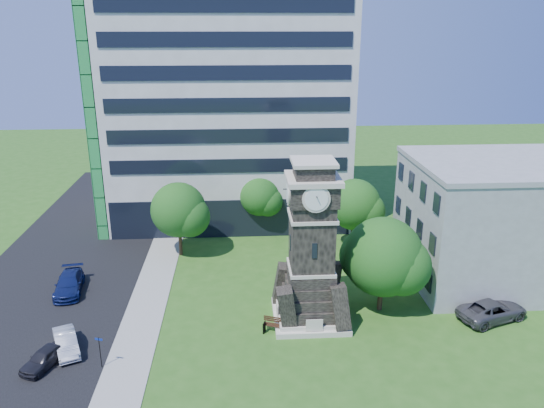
{
  "coord_description": "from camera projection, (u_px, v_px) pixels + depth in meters",
  "views": [
    {
      "loc": [
        -2.0,
        -32.65,
        20.99
      ],
      "look_at": [
        0.54,
        7.97,
        7.1
      ],
      "focal_mm": 35.0,
      "sensor_mm": 36.0,
      "label": 1
    }
  ],
  "objects": [
    {
      "name": "car_street_south",
      "position": [
        45.0,
        357.0,
        34.11
      ],
      "size": [
        2.72,
        3.83,
        1.21
      ],
      "primitive_type": "imported",
      "rotation": [
        0.0,
        0.0,
        -0.41
      ],
      "color": "black",
      "rests_on": "ground"
    },
    {
      "name": "office_tall",
      "position": [
        227.0,
        89.0,
        57.36
      ],
      "size": [
        26.2,
        15.11,
        28.6
      ],
      "color": "silver",
      "rests_on": "ground"
    },
    {
      "name": "car_east_lot",
      "position": [
        492.0,
        310.0,
        39.46
      ],
      "size": [
        5.93,
        4.16,
        1.5
      ],
      "primitive_type": "imported",
      "rotation": [
        0.0,
        0.0,
        1.91
      ],
      "color": "#47464B",
      "rests_on": "ground"
    },
    {
      "name": "tree_ne",
      "position": [
        355.0,
        206.0,
        50.55
      ],
      "size": [
        5.43,
        4.93,
        7.11
      ],
      "rotation": [
        0.0,
        0.0,
        -0.2
      ],
      "color": "#332114",
      "rests_on": "ground"
    },
    {
      "name": "park_bench",
      "position": [
        278.0,
        325.0,
        37.92
      ],
      "size": [
        2.05,
        0.55,
        1.06
      ],
      "rotation": [
        0.0,
        0.0,
        -0.36
      ],
      "color": "black",
      "rests_on": "ground"
    },
    {
      "name": "street",
      "position": [
        38.0,
        307.0,
        41.39
      ],
      "size": [
        14.0,
        80.0,
        0.02
      ],
      "primitive_type": "cube",
      "color": "black",
      "rests_on": "ground"
    },
    {
      "name": "tree_nc",
      "position": [
        260.0,
        197.0,
        54.29
      ],
      "size": [
        4.52,
        4.11,
        6.31
      ],
      "rotation": [
        0.0,
        0.0,
        0.35
      ],
      "color": "#332114",
      "rests_on": "ground"
    },
    {
      "name": "street_sign",
      "position": [
        100.0,
        349.0,
        33.68
      ],
      "size": [
        0.53,
        0.05,
        2.21
      ],
      "rotation": [
        0.0,
        0.0,
        -0.33
      ],
      "color": "black",
      "rests_on": "ground"
    },
    {
      "name": "sidewalk",
      "position": [
        148.0,
        303.0,
        41.89
      ],
      "size": [
        3.0,
        70.0,
        0.06
      ],
      "primitive_type": "cube",
      "color": "gray",
      "rests_on": "ground"
    },
    {
      "name": "car_street_mid",
      "position": [
        66.0,
        343.0,
        35.64
      ],
      "size": [
        2.8,
        4.09,
        1.28
      ],
      "primitive_type": "imported",
      "rotation": [
        0.0,
        0.0,
        0.42
      ],
      "color": "#BABCC3",
      "rests_on": "ground"
    },
    {
      "name": "tree_nw",
      "position": [
        179.0,
        212.0,
        49.35
      ],
      "size": [
        5.66,
        5.14,
        7.14
      ],
      "rotation": [
        0.0,
        0.0,
        -0.31
      ],
      "color": "#332114",
      "rests_on": "ground"
    },
    {
      "name": "car_street_north",
      "position": [
        69.0,
        284.0,
        43.48
      ],
      "size": [
        2.73,
        5.27,
        1.46
      ],
      "primitive_type": "imported",
      "rotation": [
        0.0,
        0.0,
        0.14
      ],
      "color": "#111B4C",
      "rests_on": "ground"
    },
    {
      "name": "ground",
      "position": [
        271.0,
        334.0,
        37.74
      ],
      "size": [
        160.0,
        160.0,
        0.0
      ],
      "primitive_type": "plane",
      "color": "#285618",
      "rests_on": "ground"
    },
    {
      "name": "office_low",
      "position": [
        501.0,
        220.0,
        44.79
      ],
      "size": [
        15.2,
        12.2,
        10.4
      ],
      "color": "#9FA2A4",
      "rests_on": "ground"
    },
    {
      "name": "clock_tower",
      "position": [
        311.0,
        254.0,
        38.1
      ],
      "size": [
        5.4,
        5.4,
        12.22
      ],
      "color": "beige",
      "rests_on": "ground"
    },
    {
      "name": "tree_east",
      "position": [
        384.0,
        259.0,
        39.72
      ],
      "size": [
        6.61,
        6.01,
        7.44
      ],
      "rotation": [
        0.0,
        0.0,
        -0.13
      ],
      "color": "#332114",
      "rests_on": "ground"
    }
  ]
}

